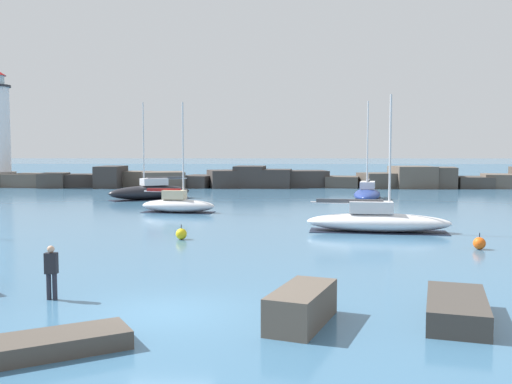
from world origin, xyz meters
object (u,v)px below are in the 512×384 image
Objects in this scene: sailboat_moored_2 at (151,191)px; mooring_buoy_orange_near at (181,234)px; sailboat_moored_4 at (377,221)px; person_on_rocks at (51,270)px; sailboat_moored_0 at (367,193)px; sailboat_moored_3 at (178,204)px; mooring_buoy_far_side at (479,243)px.

mooring_buoy_orange_near is (6.44, -23.12, -0.45)m from sailboat_moored_2.
sailboat_moored_4 reaches higher than person_on_rocks.
sailboat_moored_0 reaches higher than mooring_buoy_orange_near.
sailboat_moored_3 is 10.44× the size of mooring_buoy_far_side.
sailboat_moored_3 is at bearing 100.15° from mooring_buoy_orange_near.
sailboat_moored_3 is 10.41× the size of mooring_buoy_orange_near.
sailboat_moored_0 is at bearing 34.86° from sailboat_moored_3.
sailboat_moored_4 reaches higher than mooring_buoy_orange_near.
person_on_rocks is at bearing -89.58° from sailboat_moored_3.
mooring_buoy_orange_near is at bearing -119.60° from sailboat_moored_0.
person_on_rocks is (-12.29, -14.50, 0.30)m from sailboat_moored_4.
sailboat_moored_3 reaches higher than mooring_buoy_far_side.
person_on_rocks reaches higher than mooring_buoy_orange_near.
sailboat_moored_3 is at bearing -145.14° from sailboat_moored_0.
sailboat_moored_4 is 6.51m from mooring_buoy_far_side.
mooring_buoy_far_side is (20.26, -25.61, -0.45)m from sailboat_moored_2.
mooring_buoy_far_side is 0.46× the size of person_on_rocks.
sailboat_moored_0 reaches higher than sailboat_moored_4.
sailboat_moored_0 is at bearing 91.67° from mooring_buoy_far_side.
sailboat_moored_2 reaches higher than mooring_buoy_orange_near.
person_on_rocks reaches higher than mooring_buoy_far_side.
sailboat_moored_0 reaches higher than sailboat_moored_3.
mooring_buoy_far_side is at bearing -42.80° from sailboat_moored_3.
sailboat_moored_3 reaches higher than person_on_rocks.
sailboat_moored_2 is at bearing 128.35° from mooring_buoy_far_side.
sailboat_moored_2 is 32.66m from mooring_buoy_far_side.
person_on_rocks is at bearing -130.29° from sailboat_moored_4.
sailboat_moored_2 is at bearing 97.24° from person_on_rocks.
sailboat_moored_0 is 26.47m from mooring_buoy_orange_near.
sailboat_moored_4 is (16.70, -20.16, -0.12)m from sailboat_moored_2.
sailboat_moored_0 is at bearing 60.40° from mooring_buoy_orange_near.
mooring_buoy_orange_near is 11.73m from person_on_rocks.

